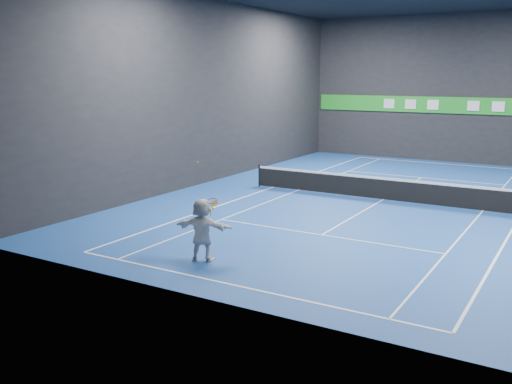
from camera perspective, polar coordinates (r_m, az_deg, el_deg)
The scene contains 17 objects.
ground at distance 25.36m, azimuth 12.53°, elevation -0.79°, with size 26.00×26.00×0.00m, color navy.
wall_back at distance 37.39m, azimuth 19.22°, elevation 9.73°, with size 18.00×0.10×9.00m, color black.
wall_front at distance 13.07m, azimuth -5.02°, elevation 7.91°, with size 18.00×0.10×9.00m, color black.
wall_left at distance 28.86m, azimuth -4.52°, elevation 9.95°, with size 0.10×26.00×9.00m, color black.
baseline_near at distance 14.94m, azimuth -2.20°, elevation -9.29°, with size 10.98×0.08×0.01m, color white.
baseline_far at distance 36.68m, azimuth 18.40°, elevation 2.69°, with size 10.98×0.08×0.01m, color white.
sideline_doubles_left at distance 27.51m, azimuth 1.62°, elevation 0.46°, with size 0.08×23.78×0.01m, color white.
sideline_singles_left at distance 26.88m, azimuth 4.19°, elevation 0.16°, with size 0.06×23.78×0.01m, color white.
sideline_singles_right at distance 24.44m, azimuth 21.70°, elevation -1.81°, with size 0.06×23.78×0.01m, color white.
service_line_near at distance 19.54m, azimuth 6.59°, elevation -4.28°, with size 8.23×0.06×0.01m, color white.
service_line_far at distance 31.40m, azimuth 16.21°, elevation 1.40°, with size 8.23×0.06×0.01m, color white.
center_service_line at distance 25.36m, azimuth 12.53°, elevation -0.78°, with size 0.06×12.80×0.01m, color white.
player at distance 16.66m, azimuth -5.41°, elevation -3.76°, with size 1.72×0.55×1.86m, color silver.
tennis_ball at distance 16.42m, azimuth -5.89°, elevation 2.94°, with size 0.07×0.07×0.07m, color #C0EB27.
tennis_net at distance 25.25m, azimuth 12.58°, elevation 0.41°, with size 12.50×0.10×1.07m.
sponsor_banner at distance 37.36m, azimuth 19.10°, elevation 8.20°, with size 17.64×0.11×1.00m.
tennis_racket at distance 16.30m, azimuth -4.39°, elevation -1.09°, with size 0.46×0.41×0.53m.
Camera 1 is at (7.60, -23.60, 5.34)m, focal length 40.00 mm.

